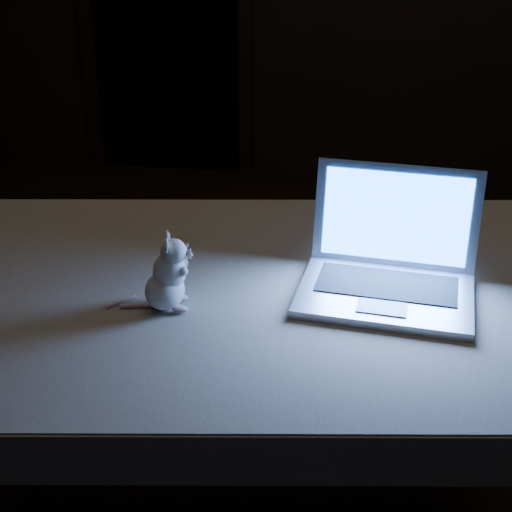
# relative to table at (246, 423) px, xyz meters

# --- Properties ---
(floor) EXTENTS (5.00, 5.00, 0.00)m
(floor) POSITION_rel_table_xyz_m (0.11, 0.47, -0.40)
(floor) COLOR black
(floor) RESTS_ON ground
(table) EXTENTS (1.60, 1.16, 0.79)m
(table) POSITION_rel_table_xyz_m (0.00, 0.00, 0.00)
(table) COLOR black
(table) RESTS_ON floor
(tablecloth) EXTENTS (1.64, 1.15, 0.11)m
(tablecloth) POSITION_rel_table_xyz_m (0.01, -0.06, 0.35)
(tablecloth) COLOR #B9B099
(tablecloth) RESTS_ON table
(laptop) EXTENTS (0.42, 0.37, 0.26)m
(laptop) POSITION_rel_table_xyz_m (0.32, -0.02, 0.54)
(laptop) COLOR silver
(laptop) RESTS_ON tablecloth
(plush_mouse) EXTENTS (0.13, 0.13, 0.17)m
(plush_mouse) POSITION_rel_table_xyz_m (-0.16, -0.13, 0.49)
(plush_mouse) COLOR silver
(plush_mouse) RESTS_ON tablecloth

